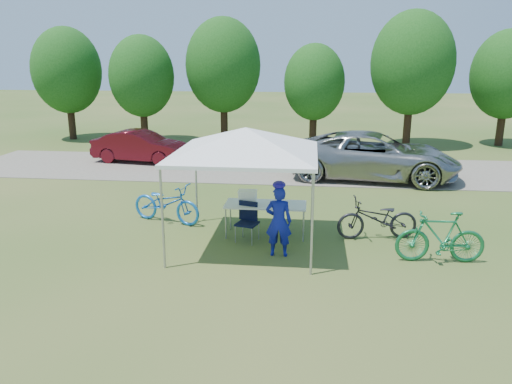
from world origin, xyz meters
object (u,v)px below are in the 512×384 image
(folding_chair, at_px, (248,218))
(minivan, at_px, (374,155))
(cyclist, at_px, (279,221))
(bike_dark, at_px, (378,219))
(bike_blue, at_px, (166,203))
(sedan, at_px, (141,146))
(cooler, at_px, (248,197))
(bike_green, at_px, (440,237))
(folding_table, at_px, (266,205))

(folding_chair, relative_size, minivan, 0.16)
(cyclist, xyz_separation_m, bike_dark, (2.27, 1.28, -0.28))
(bike_blue, relative_size, sedan, 0.51)
(bike_blue, relative_size, minivan, 0.34)
(minivan, relative_size, sedan, 1.51)
(folding_chair, xyz_separation_m, cooler, (-0.05, 0.36, 0.42))
(bike_green, height_order, bike_dark, bike_green)
(folding_chair, distance_m, bike_dark, 3.08)
(cyclist, distance_m, minivan, 7.95)
(minivan, height_order, sedan, minivan)
(folding_table, distance_m, minivan, 6.99)
(folding_table, relative_size, bike_green, 1.05)
(folding_table, height_order, cooler, cooler)
(folding_chair, xyz_separation_m, sedan, (-5.47, 8.35, 0.12))
(folding_table, bearing_deg, cyclist, -72.21)
(cyclist, xyz_separation_m, bike_green, (3.41, 0.01, -0.22))
(folding_table, xyz_separation_m, folding_chair, (-0.39, -0.36, -0.21))
(folding_chair, relative_size, bike_dark, 0.48)
(folding_table, height_order, bike_green, bike_green)
(bike_dark, distance_m, minivan, 6.18)
(folding_table, relative_size, bike_dark, 1.01)
(folding_table, height_order, folding_chair, folding_chair)
(folding_chair, height_order, bike_blue, bike_blue)
(bike_green, relative_size, sedan, 0.48)
(folding_table, xyz_separation_m, cyclist, (0.40, -1.24, 0.03))
(folding_chair, bearing_deg, bike_blue, 171.64)
(bike_green, distance_m, bike_dark, 1.71)
(cyclist, height_order, sedan, cyclist)
(cooler, height_order, cyclist, cyclist)
(folding_chair, distance_m, bike_green, 4.28)
(cyclist, distance_m, bike_green, 3.42)
(cyclist, bearing_deg, bike_blue, -31.25)
(folding_table, relative_size, cooler, 4.43)
(cooler, relative_size, bike_dark, 0.23)
(cyclist, relative_size, sedan, 0.40)
(bike_dark, bearing_deg, cyclist, -70.18)
(bike_dark, bearing_deg, folding_chair, -92.10)
(folding_chair, xyz_separation_m, bike_blue, (-2.28, 1.06, -0.02))
(cooler, xyz_separation_m, sedan, (-5.43, 8.00, -0.30))
(bike_dark, distance_m, sedan, 11.66)
(folding_table, bearing_deg, bike_green, -17.78)
(bike_green, relative_size, bike_dark, 0.97)
(folding_chair, bearing_deg, cyclist, -31.55)
(sedan, bearing_deg, cyclist, -137.42)
(minivan, bearing_deg, bike_blue, 139.90)
(cyclist, relative_size, minivan, 0.27)
(bike_green, bearing_deg, minivan, -178.07)
(cooler, relative_size, bike_green, 0.24)
(folding_table, xyz_separation_m, minivan, (3.25, 6.19, 0.08))
(folding_chair, relative_size, cyclist, 0.59)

